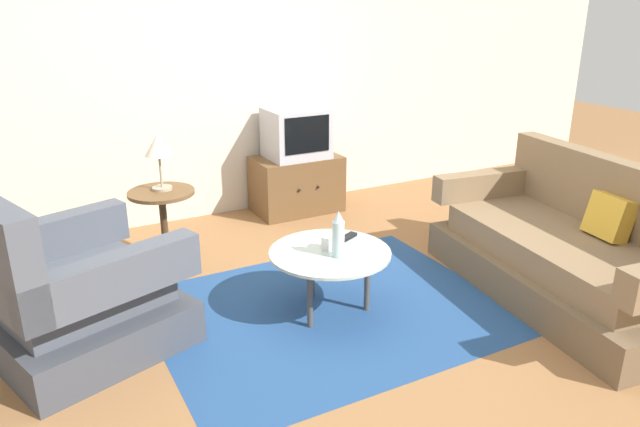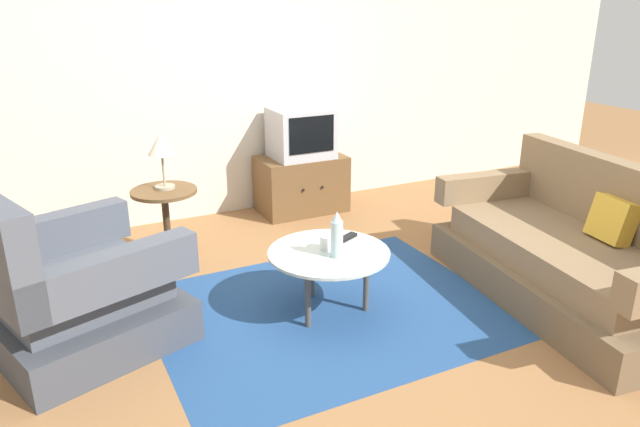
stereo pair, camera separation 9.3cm
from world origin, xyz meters
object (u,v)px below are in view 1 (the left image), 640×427
Objects in this scene: armchair at (72,298)px; table_lamp at (158,148)px; couch at (570,254)px; side_table at (163,213)px; tv_stand at (297,184)px; vase at (338,235)px; tv_remote_dark at (347,237)px; coffee_table at (330,257)px; television at (296,133)px; mug at (328,242)px.

table_lamp is (0.73, 0.87, 0.55)m from armchair.
side_table is at bearing 60.09° from couch.
tv_stand is 2.72× the size of vase.
side_table is 3.46× the size of tv_remote_dark.
tv_remote_dark is at bearing 65.72° from armchair.
television reaches higher than coffee_table.
side_table is 1.44× the size of table_lamp.
coffee_table is 1.90m from television.
tv_stand is at bearing 69.97° from mug.
side_table is at bearing -155.17° from television.
coffee_table is (-1.46, 0.54, 0.08)m from couch.
armchair reaches higher than television.
armchair is 1.54× the size of tv_stand.
couch is at bearing -37.44° from side_table.
couch is 1.55m from vase.
tv_stand is 4.63× the size of tv_remote_dark.
couch is at bearing -20.32° from coffee_table.
table_lamp reaches higher than television.
table_lamp is at bearing 121.30° from coffee_table.
side_table is at bearing 121.21° from armchair.
tv_remote_dark is at bearing -105.23° from television.
tv_remote_dark is at bearing 25.06° from mug.
armchair is at bearing 168.96° from coffee_table.
side_table is 1.42m from vase.
side_table is at bearing -154.99° from tv_stand.
couch is at bearing 55.43° from armchair.
vase is at bearing -87.21° from coffee_table.
table_lamp is at bearing 59.45° from couch.
tv_stand reaches higher than coffee_table.
television is 1.30× the size of table_lamp.
mug is at bearing 75.90° from couch.
table_lamp reaches higher than tv_stand.
armchair reaches higher than mug.
television reaches higher than side_table.
side_table is 0.46m from table_lamp.
vase reaches higher than tv_stand.
television is at bearing 70.08° from coffee_table.
armchair is at bearing 165.68° from vase.
tv_stand reaches higher than tv_remote_dark.
television reaches higher than tv_stand.
tv_remote_dark is (0.91, -1.01, 0.00)m from side_table.
coffee_table is at bearing -58.70° from table_lamp.
side_table is at bearing 122.49° from coffee_table.
side_table is 1.50m from tv_stand.
coffee_table is 0.97× the size of tv_stand.
tv_stand is 1.97m from vase.
side_table reaches higher than tv_stand.
mug is at bearing -56.41° from side_table.
tv_stand is at bearing 90.00° from television.
tv_stand is at bearing 24.34° from table_lamp.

